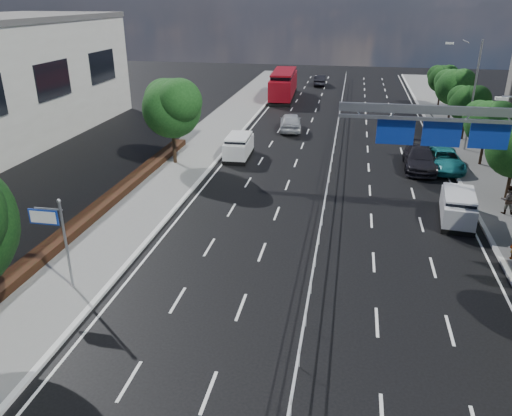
# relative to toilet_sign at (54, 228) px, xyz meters

# --- Properties ---
(ground) EXTENTS (160.00, 160.00, 0.00)m
(ground) POSITION_rel_toilet_sign_xyz_m (10.95, 0.00, -2.94)
(ground) COLOR black
(ground) RESTS_ON ground
(sidewalk_near) EXTENTS (5.00, 140.00, 0.14)m
(sidewalk_near) POSITION_rel_toilet_sign_xyz_m (-0.55, 0.00, -2.87)
(sidewalk_near) COLOR slate
(sidewalk_near) RESTS_ON ground
(kerb_near) EXTENTS (0.25, 140.00, 0.15)m
(kerb_near) POSITION_rel_toilet_sign_xyz_m (1.95, 0.00, -2.87)
(kerb_near) COLOR silver
(kerb_near) RESTS_ON ground
(median_fence) EXTENTS (0.05, 85.00, 1.02)m
(median_fence) POSITION_rel_toilet_sign_xyz_m (10.95, 22.50, -2.42)
(median_fence) COLOR silver
(median_fence) RESTS_ON ground
(hedge_near) EXTENTS (1.00, 36.00, 0.44)m
(hedge_near) POSITION_rel_toilet_sign_xyz_m (-2.35, 5.00, -2.58)
(hedge_near) COLOR black
(hedge_near) RESTS_ON sidewalk_near
(toilet_sign) EXTENTS (1.62, 0.18, 4.34)m
(toilet_sign) POSITION_rel_toilet_sign_xyz_m (0.00, 0.00, 0.00)
(toilet_sign) COLOR gray
(toilet_sign) RESTS_ON ground
(overhead_gantry) EXTENTS (10.24, 0.38, 7.45)m
(overhead_gantry) POSITION_rel_toilet_sign_xyz_m (17.69, 10.05, 2.66)
(overhead_gantry) COLOR gray
(overhead_gantry) RESTS_ON ground
(streetlight_far) EXTENTS (2.78, 2.40, 9.00)m
(streetlight_far) POSITION_rel_toilet_sign_xyz_m (21.46, 26.00, 2.27)
(streetlight_far) COLOR gray
(streetlight_far) RESTS_ON ground
(near_tree_back) EXTENTS (4.84, 4.51, 6.69)m
(near_tree_back) POSITION_rel_toilet_sign_xyz_m (-0.99, 17.97, 1.67)
(near_tree_back) COLOR black
(near_tree_back) RESTS_ON ground
(far_tree_e) EXTENTS (3.63, 3.38, 5.13)m
(far_tree_e) POSITION_rel_toilet_sign_xyz_m (22.20, 21.98, 0.61)
(far_tree_e) COLOR black
(far_tree_e) RESTS_ON ground
(far_tree_f) EXTENTS (3.52, 3.28, 5.02)m
(far_tree_f) POSITION_rel_toilet_sign_xyz_m (22.20, 29.48, 0.55)
(far_tree_f) COLOR black
(far_tree_f) RESTS_ON ground
(far_tree_g) EXTENTS (3.96, 3.69, 5.45)m
(far_tree_g) POSITION_rel_toilet_sign_xyz_m (22.20, 36.98, 0.81)
(far_tree_g) COLOR black
(far_tree_g) RESTS_ON ground
(far_tree_h) EXTENTS (3.41, 3.18, 4.91)m
(far_tree_h) POSITION_rel_toilet_sign_xyz_m (22.20, 44.48, 0.48)
(far_tree_h) COLOR black
(far_tree_h) RESTS_ON ground
(white_minivan) EXTENTS (1.96, 4.30, 1.85)m
(white_minivan) POSITION_rel_toilet_sign_xyz_m (3.44, 20.57, -2.04)
(white_minivan) COLOR black
(white_minivan) RESTS_ON ground
(red_bus) EXTENTS (3.25, 11.56, 3.42)m
(red_bus) POSITION_rel_toilet_sign_xyz_m (3.45, 46.50, -1.16)
(red_bus) COLOR black
(red_bus) RESTS_ON ground
(near_car_silver) EXTENTS (2.67, 5.25, 1.71)m
(near_car_silver) POSITION_rel_toilet_sign_xyz_m (6.45, 30.14, -2.09)
(near_car_silver) COLOR #AFB2B7
(near_car_silver) RESTS_ON ground
(near_car_dark) EXTENTS (1.71, 4.56, 1.49)m
(near_car_dark) POSITION_rel_toilet_sign_xyz_m (7.34, 57.24, -2.20)
(near_car_dark) COLOR black
(near_car_dark) RESTS_ON ground
(silver_minivan) EXTENTS (2.23, 4.38, 1.75)m
(silver_minivan) POSITION_rel_toilet_sign_xyz_m (18.56, 10.90, -2.09)
(silver_minivan) COLOR black
(silver_minivan) RESTS_ON ground
(parked_car_teal) EXTENTS (2.75, 5.47, 1.48)m
(parked_car_teal) POSITION_rel_toilet_sign_xyz_m (19.25, 20.65, -2.20)
(parked_car_teal) COLOR #1B757C
(parked_car_teal) RESTS_ON ground
(parked_car_dark) EXTENTS (2.42, 5.67, 1.63)m
(parked_car_dark) POSITION_rel_toilet_sign_xyz_m (17.45, 20.37, -2.13)
(parked_car_dark) COLOR black
(parked_car_dark) RESTS_ON ground
(pedestrian_b) EXTENTS (0.87, 0.69, 1.74)m
(pedestrian_b) POSITION_rel_toilet_sign_xyz_m (21.59, 12.30, -1.93)
(pedestrian_b) COLOR gray
(pedestrian_b) RESTS_ON sidewalk_far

